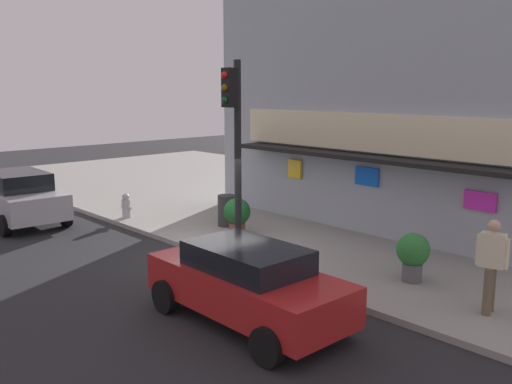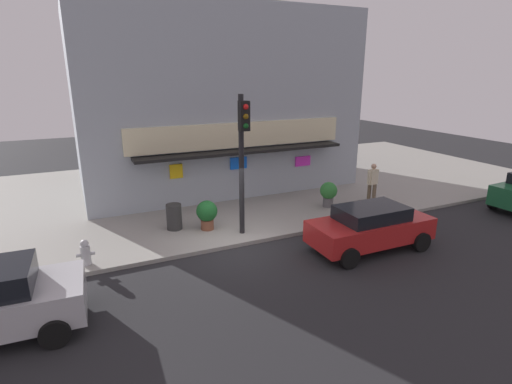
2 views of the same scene
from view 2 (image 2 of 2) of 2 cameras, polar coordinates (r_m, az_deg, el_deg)
ground_plane at (r=13.45m, az=-2.51°, el=-7.89°), size 56.18×56.18×0.00m
sidewalk at (r=19.56m, az=-10.29°, el=0.02°), size 37.45×13.73×0.14m
corner_building at (r=20.83m, az=-6.61°, el=12.96°), size 12.81×8.74×8.28m
traffic_light at (r=13.29m, az=-1.93°, el=6.40°), size 0.32×0.58×4.80m
fire_hydrant at (r=12.88m, az=-23.17°, el=-7.98°), size 0.52×0.28×0.78m
trash_can at (r=14.71m, az=-11.61°, el=-3.48°), size 0.55×0.55×0.93m
pedestrian at (r=17.72m, az=16.30°, el=1.39°), size 0.59×0.45×1.77m
potted_plant_by_doorway at (r=17.03m, az=10.32°, el=-0.07°), size 0.72×0.72×1.07m
potted_plant_by_window at (r=14.45m, az=-7.02°, el=-3.00°), size 0.76×0.76×1.08m
parked_car_red at (r=13.55m, az=16.01°, el=-4.80°), size 4.09×1.93×1.47m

